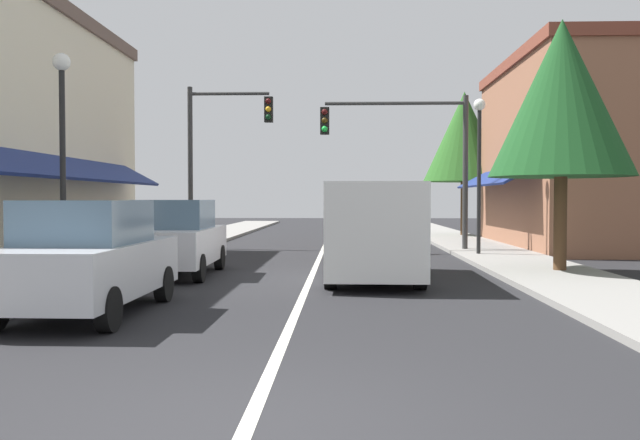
{
  "coord_description": "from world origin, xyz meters",
  "views": [
    {
      "loc": [
        0.77,
        -5.1,
        1.79
      ],
      "look_at": [
        0.01,
        15.51,
        1.15
      ],
      "focal_mm": 37.9,
      "sensor_mm": 36.0,
      "label": 1
    }
  ],
  "objects_px": {
    "parked_car_nearest_left": "(88,258)",
    "tree_right_far": "(464,137)",
    "street_lamp_left_near": "(62,129)",
    "tree_right_near": "(562,99)",
    "traffic_signal_mast_arm": "(413,145)",
    "traffic_signal_left_corner": "(217,142)",
    "van_in_lane": "(373,228)",
    "street_lamp_right_mid": "(479,151)",
    "parked_car_second_left": "(176,238)"
  },
  "relations": [
    {
      "from": "traffic_signal_mast_arm",
      "to": "street_lamp_left_near",
      "type": "xyz_separation_m",
      "value": [
        -8.11,
        -8.9,
        -0.36
      ]
    },
    {
      "from": "traffic_signal_mast_arm",
      "to": "tree_right_near",
      "type": "relative_size",
      "value": 0.87
    },
    {
      "from": "tree_right_far",
      "to": "street_lamp_left_near",
      "type": "bearing_deg",
      "value": -122.6
    },
    {
      "from": "parked_car_nearest_left",
      "to": "street_lamp_right_mid",
      "type": "height_order",
      "value": "street_lamp_right_mid"
    },
    {
      "from": "parked_car_nearest_left",
      "to": "tree_right_far",
      "type": "relative_size",
      "value": 0.61
    },
    {
      "from": "tree_right_near",
      "to": "tree_right_far",
      "type": "bearing_deg",
      "value": 88.28
    },
    {
      "from": "traffic_signal_mast_arm",
      "to": "street_lamp_right_mid",
      "type": "height_order",
      "value": "traffic_signal_mast_arm"
    },
    {
      "from": "van_in_lane",
      "to": "parked_car_nearest_left",
      "type": "bearing_deg",
      "value": -133.42
    },
    {
      "from": "traffic_signal_mast_arm",
      "to": "tree_right_far",
      "type": "distance_m",
      "value": 9.54
    },
    {
      "from": "tree_right_near",
      "to": "tree_right_far",
      "type": "distance_m",
      "value": 15.55
    },
    {
      "from": "parked_car_nearest_left",
      "to": "tree_right_far",
      "type": "bearing_deg",
      "value": 66.46
    },
    {
      "from": "street_lamp_right_mid",
      "to": "street_lamp_left_near",
      "type": "bearing_deg",
      "value": -144.97
    },
    {
      "from": "street_lamp_left_near",
      "to": "street_lamp_right_mid",
      "type": "distance_m",
      "value": 12.13
    },
    {
      "from": "traffic_signal_left_corner",
      "to": "street_lamp_right_mid",
      "type": "height_order",
      "value": "traffic_signal_left_corner"
    },
    {
      "from": "van_in_lane",
      "to": "street_lamp_left_near",
      "type": "distance_m",
      "value": 6.89
    },
    {
      "from": "parked_car_second_left",
      "to": "street_lamp_left_near",
      "type": "bearing_deg",
      "value": -138.34
    },
    {
      "from": "parked_car_nearest_left",
      "to": "van_in_lane",
      "type": "bearing_deg",
      "value": 46.24
    },
    {
      "from": "traffic_signal_left_corner",
      "to": "tree_right_far",
      "type": "bearing_deg",
      "value": 36.45
    },
    {
      "from": "van_in_lane",
      "to": "traffic_signal_mast_arm",
      "type": "xyz_separation_m",
      "value": [
        1.64,
        7.76,
        2.45
      ]
    },
    {
      "from": "parked_car_nearest_left",
      "to": "street_lamp_left_near",
      "type": "relative_size",
      "value": 0.86
    },
    {
      "from": "traffic_signal_mast_arm",
      "to": "street_lamp_left_near",
      "type": "distance_m",
      "value": 12.04
    },
    {
      "from": "street_lamp_left_near",
      "to": "tree_right_far",
      "type": "height_order",
      "value": "tree_right_far"
    },
    {
      "from": "van_in_lane",
      "to": "street_lamp_right_mid",
      "type": "xyz_separation_m",
      "value": [
        3.47,
        5.83,
        2.11
      ]
    },
    {
      "from": "street_lamp_right_mid",
      "to": "tree_right_far",
      "type": "distance_m",
      "value": 11.01
    },
    {
      "from": "van_in_lane",
      "to": "tree_right_near",
      "type": "distance_m",
      "value": 5.47
    },
    {
      "from": "street_lamp_right_mid",
      "to": "traffic_signal_mast_arm",
      "type": "bearing_deg",
      "value": 133.4
    },
    {
      "from": "traffic_signal_mast_arm",
      "to": "parked_car_second_left",
      "type": "bearing_deg",
      "value": -131.05
    },
    {
      "from": "parked_car_second_left",
      "to": "tree_right_far",
      "type": "height_order",
      "value": "tree_right_far"
    },
    {
      "from": "parked_car_nearest_left",
      "to": "street_lamp_right_mid",
      "type": "distance_m",
      "value": 13.47
    },
    {
      "from": "parked_car_nearest_left",
      "to": "street_lamp_left_near",
      "type": "bearing_deg",
      "value": 118.3
    },
    {
      "from": "parked_car_second_left",
      "to": "traffic_signal_left_corner",
      "type": "xyz_separation_m",
      "value": [
        -0.65,
        8.54,
        2.95
      ]
    },
    {
      "from": "parked_car_second_left",
      "to": "van_in_lane",
      "type": "relative_size",
      "value": 0.8
    },
    {
      "from": "traffic_signal_left_corner",
      "to": "street_lamp_right_mid",
      "type": "xyz_separation_m",
      "value": [
        8.68,
        -3.35,
        -0.57
      ]
    },
    {
      "from": "van_in_lane",
      "to": "traffic_signal_mast_arm",
      "type": "distance_m",
      "value": 8.3
    },
    {
      "from": "traffic_signal_mast_arm",
      "to": "tree_right_near",
      "type": "bearing_deg",
      "value": -67.1
    },
    {
      "from": "parked_car_nearest_left",
      "to": "parked_car_second_left",
      "type": "distance_m",
      "value": 5.35
    },
    {
      "from": "traffic_signal_left_corner",
      "to": "tree_right_near",
      "type": "distance_m",
      "value": 12.58
    },
    {
      "from": "tree_right_far",
      "to": "tree_right_near",
      "type": "bearing_deg",
      "value": -91.72
    },
    {
      "from": "traffic_signal_mast_arm",
      "to": "parked_car_nearest_left",
      "type": "bearing_deg",
      "value": -116.49
    },
    {
      "from": "parked_car_nearest_left",
      "to": "traffic_signal_left_corner",
      "type": "distance_m",
      "value": 14.21
    },
    {
      "from": "street_lamp_right_mid",
      "to": "tree_right_near",
      "type": "bearing_deg",
      "value": -78.28
    },
    {
      "from": "parked_car_nearest_left",
      "to": "street_lamp_right_mid",
      "type": "relative_size",
      "value": 0.85
    },
    {
      "from": "street_lamp_left_near",
      "to": "tree_right_far",
      "type": "xyz_separation_m",
      "value": [
        11.38,
        17.79,
        1.43
      ]
    },
    {
      "from": "traffic_signal_left_corner",
      "to": "tree_right_near",
      "type": "xyz_separation_m",
      "value": [
        9.65,
        -8.06,
        0.31
      ]
    },
    {
      "from": "street_lamp_left_near",
      "to": "street_lamp_right_mid",
      "type": "bearing_deg",
      "value": 35.03
    },
    {
      "from": "parked_car_nearest_left",
      "to": "traffic_signal_mast_arm",
      "type": "relative_size",
      "value": 0.78
    },
    {
      "from": "parked_car_second_left",
      "to": "tree_right_near",
      "type": "relative_size",
      "value": 0.69
    },
    {
      "from": "parked_car_second_left",
      "to": "street_lamp_left_near",
      "type": "xyz_separation_m",
      "value": [
        -1.91,
        -1.78,
        2.35
      ]
    },
    {
      "from": "street_lamp_right_mid",
      "to": "traffic_signal_left_corner",
      "type": "bearing_deg",
      "value": 158.87
    },
    {
      "from": "street_lamp_left_near",
      "to": "tree_right_near",
      "type": "bearing_deg",
      "value": 11.7
    }
  ]
}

